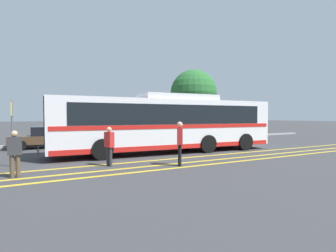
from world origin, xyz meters
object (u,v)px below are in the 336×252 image
tree_0 (194,93)px  pedestrian_1 (180,140)px  transit_bus (168,122)px  parked_car_1 (44,137)px  pedestrian_2 (109,144)px  bus_stop_sign (12,125)px  pedestrian_0 (15,151)px

tree_0 → pedestrian_1: bearing=-125.6°
transit_bus → pedestrian_1: bearing=161.4°
parked_car_1 → pedestrian_2: pedestrian_2 is taller
transit_bus → bus_stop_sign: size_ratio=4.91×
pedestrian_2 → parked_car_1: bearing=175.6°
transit_bus → tree_0: 12.78m
parked_car_1 → tree_0: (14.17, 3.99, 3.76)m
parked_car_1 → bus_stop_sign: size_ratio=1.53×
transit_bus → tree_0: bearing=-37.2°
transit_bus → pedestrian_2: 4.91m
pedestrian_1 → pedestrian_2: (-2.57, 1.30, -0.14)m
pedestrian_1 → pedestrian_2: pedestrian_1 is taller
pedestrian_0 → bus_stop_sign: bearing=96.4°
parked_car_1 → pedestrian_0: 8.74m
transit_bus → bus_stop_sign: bearing=99.7°
pedestrian_0 → pedestrian_1: pedestrian_1 is taller
bus_stop_sign → tree_0: bearing=-53.3°
pedestrian_2 → tree_0: tree_0 is taller
transit_bus → bus_stop_sign: 7.64m
parked_car_1 → pedestrian_1: (4.58, -9.42, 0.36)m
pedestrian_0 → tree_0: (15.48, 12.62, 3.57)m
parked_car_1 → pedestrian_1: size_ratio=2.25×
pedestrian_1 → tree_0: (9.60, 13.40, 3.41)m
pedestrian_1 → pedestrian_2: 2.89m
parked_car_1 → pedestrian_1: 10.48m
transit_bus → bus_stop_sign: transit_bus is taller
pedestrian_1 → bus_stop_sign: bus_stop_sign is taller
pedestrian_1 → transit_bus: bearing=-172.3°
pedestrian_0 → pedestrian_2: pedestrian_2 is taller
parked_car_1 → transit_bus: bearing=-131.1°
pedestrian_1 → pedestrian_0: bearing=-68.3°
pedestrian_0 → bus_stop_sign: 2.35m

